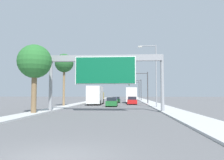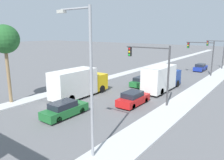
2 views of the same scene
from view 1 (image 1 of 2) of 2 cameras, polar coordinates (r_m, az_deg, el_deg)
name	(u,v)px [view 1 (image 1 of 2)]	position (r m, az deg, el deg)	size (l,w,h in m)	color
ground_plane	(52,160)	(7.65, -15.41, -19.43)	(300.00, 300.00, 0.00)	slate
sidewalk_right	(144,100)	(67.20, 8.36, -5.29)	(3.00, 120.00, 0.15)	#BEBEBE
median_strip_left	(95,100)	(67.67, -4.46, -5.31)	(2.00, 120.00, 0.15)	#BEBEBE
sign_gantry	(105,67)	(25.12, -1.71, 3.37)	(13.30, 0.73, 6.56)	gray
car_mid_right	(130,98)	(70.21, 4.67, -4.74)	(1.75, 4.68, 1.48)	navy
car_near_center	(112,102)	(36.53, 0.01, -5.78)	(1.77, 4.73, 1.51)	#1E662D
car_far_center	(116,100)	(51.58, 1.10, -5.21)	(1.79, 4.43, 1.38)	#1E662D
car_near_left	(132,101)	(43.32, 5.25, -5.41)	(1.84, 4.46, 1.53)	red
truck_box_primary	(96,95)	(42.21, -4.27, -4.03)	(2.45, 8.34, 3.52)	yellow
truck_box_secondary	(131,95)	(50.76, 5.02, -3.97)	(2.37, 8.46, 3.48)	navy
traffic_light_near_intersection	(139,82)	(45.10, 7.18, -0.54)	(5.33, 0.32, 6.58)	#3D3D3F
traffic_light_mid_block	(136,86)	(65.05, 6.22, -1.63)	(4.93, 0.32, 6.35)	#3D3D3F
traffic_light_far_intersection	(136,88)	(75.05, 6.19, -1.97)	(3.81, 0.32, 6.31)	#3D3D3F
palm_tree_foreground	(35,62)	(24.20, -19.56, 4.39)	(3.51, 3.51, 7.23)	brown
palm_tree_background	(64,64)	(37.28, -12.39, 4.17)	(3.08, 3.08, 8.74)	#8C704C
street_lamp_right	(154,71)	(33.20, 10.92, 2.42)	(2.76, 0.28, 9.45)	gray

